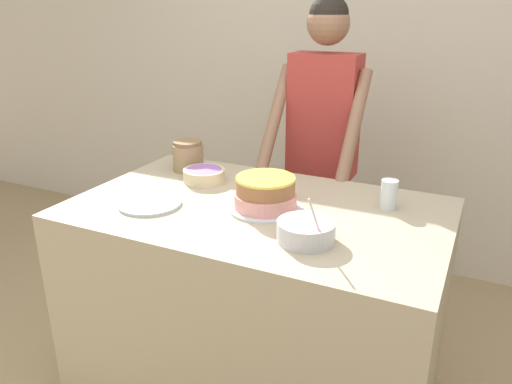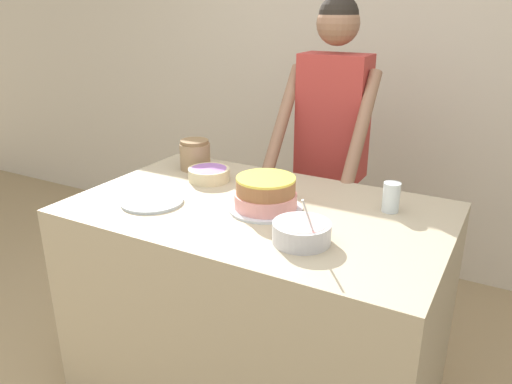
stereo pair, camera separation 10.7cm
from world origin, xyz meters
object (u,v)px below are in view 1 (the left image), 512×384
object	(u,v)px
frosting_bowl_pink	(306,230)
frosting_bowl_purple	(204,175)
stoneware_jar	(188,156)
ceramic_plate	(150,204)
person_baker	(323,130)
cake	(265,194)
drinking_glass	(389,194)

from	to	relation	value
frosting_bowl_pink	frosting_bowl_purple	distance (m)	0.74
stoneware_jar	frosting_bowl_pink	bearing A→B (deg)	-31.74
ceramic_plate	frosting_bowl_pink	bearing A→B (deg)	-2.80
person_baker	ceramic_plate	world-z (taller)	person_baker
cake	person_baker	bearing A→B (deg)	92.45
cake	stoneware_jar	xyz separation A→B (m)	(-0.55, 0.29, 0.01)
frosting_bowl_purple	ceramic_plate	distance (m)	0.35
stoneware_jar	frosting_bowl_purple	bearing A→B (deg)	-35.66
frosting_bowl_pink	ceramic_plate	size ratio (longest dim) A/B	0.79
frosting_bowl_pink	drinking_glass	world-z (taller)	frosting_bowl_pink
drinking_glass	frosting_bowl_purple	bearing A→B (deg)	-177.09
cake	stoneware_jar	world-z (taller)	stoneware_jar
person_baker	cake	xyz separation A→B (m)	(0.03, -0.79, -0.08)
ceramic_plate	stoneware_jar	distance (m)	0.47
person_baker	frosting_bowl_purple	size ratio (longest dim) A/B	9.24
frosting_bowl_purple	drinking_glass	size ratio (longest dim) A/B	1.61
frosting_bowl_pink	stoneware_jar	size ratio (longest dim) A/B	1.35
frosting_bowl_purple	ceramic_plate	size ratio (longest dim) A/B	0.75
frosting_bowl_pink	ceramic_plate	bearing A→B (deg)	177.20
frosting_bowl_pink	person_baker	bearing A→B (deg)	105.67
drinking_glass	ceramic_plate	bearing A→B (deg)	-156.25
frosting_bowl_pink	frosting_bowl_purple	size ratio (longest dim) A/B	1.06
ceramic_plate	stoneware_jar	size ratio (longest dim) A/B	1.72
frosting_bowl_purple	drinking_glass	distance (m)	0.83
ceramic_plate	drinking_glass	bearing A→B (deg)	23.75
person_baker	drinking_glass	bearing A→B (deg)	-50.47
frosting_bowl_pink	frosting_bowl_purple	xyz separation A→B (m)	(-0.63, 0.38, -0.01)
frosting_bowl_pink	stoneware_jar	bearing A→B (deg)	148.26
cake	frosting_bowl_pink	xyz separation A→B (m)	(0.24, -0.20, -0.02)
frosting_bowl_pink	stoneware_jar	distance (m)	0.93
person_baker	frosting_bowl_pink	world-z (taller)	person_baker
person_baker	stoneware_jar	distance (m)	0.72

